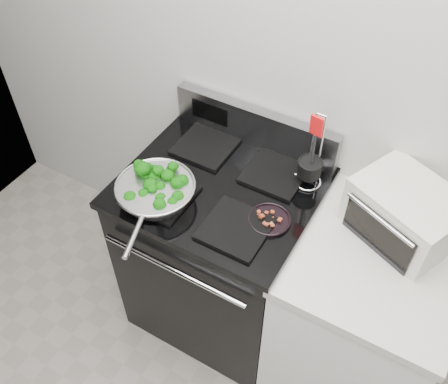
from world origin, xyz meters
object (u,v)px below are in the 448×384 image
Objects in this scene: bacon_plate at (269,218)px; utensil_holder at (309,171)px; gas_range at (221,252)px; toaster_oven at (405,213)px; skillet at (155,191)px.

bacon_plate is 0.27m from utensil_holder.
gas_range is at bearing -138.70° from utensil_holder.
toaster_oven reaches higher than gas_range.
utensil_holder is at bearing 31.67° from gas_range.
utensil_holder reaches higher than toaster_oven.
bacon_plate is at bearing -1.66° from skillet.
toaster_oven is at bearing 11.97° from gas_range.
skillet reaches higher than bacon_plate.
gas_range is 0.64m from utensil_holder.
skillet is at bearing -163.82° from bacon_plate.
gas_range reaches higher than skillet.
skillet is 1.40× the size of utensil_holder.
gas_range reaches higher than bacon_plate.
skillet is (-0.17, -0.20, 0.51)m from gas_range.
gas_range is at bearing -144.28° from toaster_oven.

